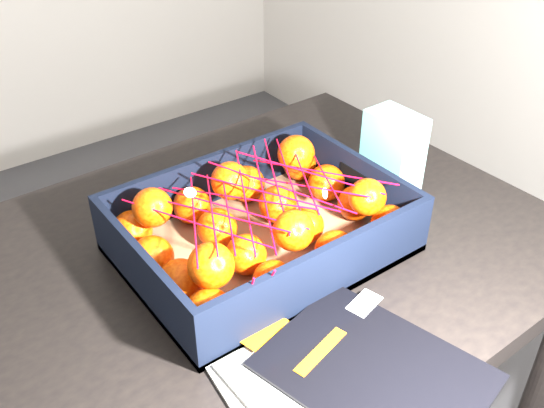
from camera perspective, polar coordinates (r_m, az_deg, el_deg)
table at (r=1.08m, az=-5.12°, el=-9.62°), size 1.21×0.82×0.75m
magazine_stack at (r=0.83m, az=7.02°, el=-16.88°), size 0.34×0.35×0.02m
produce_crate at (r=1.03m, az=-1.00°, el=-2.87°), size 0.45×0.33×0.11m
clementine_heap at (r=1.01m, az=-1.37°, el=-1.63°), size 0.43×0.31×0.12m
mesh_net at (r=0.97m, az=-1.00°, el=0.68°), size 0.37×0.30×0.10m
retail_carton at (r=1.18m, az=11.16°, el=4.73°), size 0.07×0.11×0.16m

